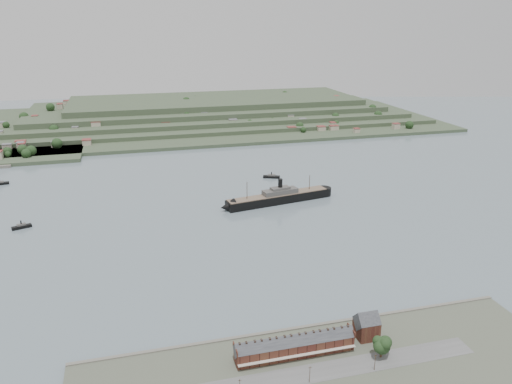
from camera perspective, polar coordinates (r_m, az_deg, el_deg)
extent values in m
plane|color=slate|center=(384.01, -2.43, -3.29)|extent=(1400.00, 1400.00, 0.00)
cube|color=#4C5142|center=(228.21, 8.72, -20.64)|extent=(220.00, 80.00, 2.00)
cube|color=slate|center=(256.73, 5.16, -15.32)|extent=(220.00, 2.00, 2.60)
cube|color=#595959|center=(231.77, 8.11, -19.55)|extent=(140.00, 12.00, 0.10)
cube|color=#481F19|center=(236.91, 4.45, -17.37)|extent=(55.00, 8.00, 7.00)
cube|color=#313338|center=(234.85, 4.47, -16.68)|extent=(55.60, 8.15, 8.15)
cube|color=beige|center=(233.61, 4.85, -18.13)|extent=(55.00, 1.60, 0.25)
cube|color=#481F19|center=(228.05, -2.38, -17.56)|extent=(0.50, 8.40, 3.00)
cube|color=#481F19|center=(243.46, 10.82, -15.28)|extent=(0.50, 8.40, 3.00)
cube|color=black|center=(228.21, -0.98, -17.08)|extent=(0.90, 1.40, 3.20)
cube|color=black|center=(229.34, 0.42, -16.87)|extent=(0.90, 1.40, 3.20)
cube|color=black|center=(232.70, 3.82, -16.32)|extent=(0.90, 1.40, 3.20)
cube|color=black|center=(234.26, 5.15, -16.09)|extent=(0.90, 1.40, 3.20)
cube|color=black|center=(238.66, 8.37, -15.49)|extent=(0.90, 1.40, 3.20)
cube|color=black|center=(240.62, 9.62, -15.25)|extent=(0.90, 1.40, 3.20)
cube|color=#481F19|center=(252.30, 12.50, -15.01)|extent=(10.00, 10.00, 9.00)
cube|color=#313338|center=(249.84, 12.57, -14.15)|extent=(10.40, 10.18, 10.18)
cube|color=#34452E|center=(725.44, -8.75, 7.41)|extent=(760.00, 260.00, 4.00)
cube|color=#34452E|center=(751.27, -7.46, 8.22)|extent=(680.00, 220.00, 5.00)
cube|color=#34452E|center=(766.94, -6.51, 8.90)|extent=(600.00, 200.00, 6.00)
cube|color=#34452E|center=(782.74, -5.60, 9.62)|extent=(520.00, 180.00, 7.00)
cube|color=#34452E|center=(798.70, -4.73, 10.38)|extent=(440.00, 160.00, 8.00)
cube|color=#34452E|center=(626.43, -26.01, 3.84)|extent=(150.00, 90.00, 4.00)
cube|color=slate|center=(587.77, -27.17, 2.70)|extent=(22.00, 14.00, 2.80)
cube|color=black|center=(419.89, 2.52, -0.77)|extent=(91.93, 27.60, 7.09)
cone|color=black|center=(402.16, -3.27, -1.70)|extent=(14.06, 14.06, 12.16)
cylinder|color=black|center=(441.63, 7.78, 0.08)|extent=(12.16, 12.16, 7.09)
cube|color=brown|center=(418.60, 2.52, -0.28)|extent=(89.76, 26.26, 0.61)
cube|color=#4D4A47|center=(418.76, 2.78, 0.05)|extent=(31.51, 14.19, 4.05)
cube|color=#4D4A47|center=(417.87, 2.78, 0.40)|extent=(17.19, 9.77, 2.53)
cylinder|color=black|center=(416.66, 2.79, 0.90)|extent=(3.65, 3.65, 9.12)
cylinder|color=#402E1D|center=(404.76, -1.03, 0.07)|extent=(0.51, 0.51, 16.21)
cylinder|color=#402E1D|center=(430.91, 6.13, 1.01)|extent=(0.51, 0.51, 14.19)
cube|color=black|center=(408.14, -25.21, -3.63)|extent=(14.21, 8.10, 2.20)
cube|color=#4D4A47|center=(407.56, -25.24, -3.42)|extent=(6.83, 4.85, 1.65)
cylinder|color=black|center=(406.92, -25.27, -3.18)|extent=(0.92, 0.92, 3.22)
cube|color=black|center=(524.06, -27.21, 0.85)|extent=(15.97, 6.75, 2.06)
cube|color=#4D4A47|center=(523.64, -27.24, 1.01)|extent=(7.43, 4.52, 1.55)
cube|color=black|center=(486.59, 1.79, 1.74)|extent=(16.80, 10.29, 2.17)
cube|color=#4D4A47|center=(486.10, 1.79, 1.92)|extent=(8.15, 6.10, 1.63)
cylinder|color=black|center=(485.57, 1.79, 2.13)|extent=(0.91, 0.91, 3.17)
cylinder|color=#402E1D|center=(242.39, 14.11, -17.42)|extent=(1.03, 1.03, 4.29)
sphere|color=black|center=(240.15, 14.18, -16.67)|extent=(7.73, 7.73, 7.73)
sphere|color=black|center=(241.19, 14.56, -16.28)|extent=(6.01, 6.01, 6.01)
sphere|color=black|center=(238.27, 13.97, -16.84)|extent=(5.50, 5.50, 5.50)
sphere|color=black|center=(237.79, 14.55, -16.47)|extent=(5.15, 5.15, 5.15)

